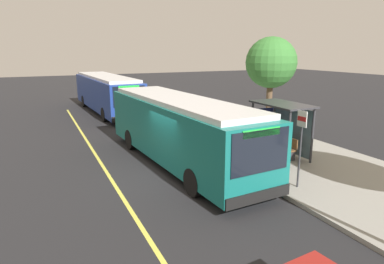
% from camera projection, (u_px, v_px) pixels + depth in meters
% --- Properties ---
extents(ground_plane, '(120.00, 120.00, 0.00)m').
position_uv_depth(ground_plane, '(168.00, 175.00, 13.73)').
color(ground_plane, '#232326').
extents(sidewalk_curb, '(44.00, 6.40, 0.15)m').
position_uv_depth(sidewalk_curb, '(285.00, 154.00, 16.19)').
color(sidewalk_curb, gray).
rests_on(sidewalk_curb, ground_plane).
extents(lane_stripe_center, '(36.00, 0.14, 0.01)m').
position_uv_depth(lane_stripe_center, '(114.00, 184.00, 12.83)').
color(lane_stripe_center, '#E0D64C').
rests_on(lane_stripe_center, ground_plane).
extents(transit_bus_main, '(10.99, 3.31, 2.95)m').
position_uv_depth(transit_bus_main, '(179.00, 128.00, 14.79)').
color(transit_bus_main, '#146B66').
rests_on(transit_bus_main, ground_plane).
extents(transit_bus_second, '(12.09, 3.20, 2.95)m').
position_uv_depth(transit_bus_second, '(107.00, 92.00, 27.36)').
color(transit_bus_second, navy).
rests_on(transit_bus_second, ground_plane).
extents(bus_shelter, '(2.90, 1.60, 2.48)m').
position_uv_depth(bus_shelter, '(282.00, 118.00, 15.49)').
color(bus_shelter, '#333338').
rests_on(bus_shelter, sidewalk_curb).
extents(waiting_bench, '(1.60, 0.48, 0.95)m').
position_uv_depth(waiting_bench, '(282.00, 146.00, 15.57)').
color(waiting_bench, brown).
rests_on(waiting_bench, sidewalk_curb).
extents(route_sign_post, '(0.44, 0.08, 2.80)m').
position_uv_depth(route_sign_post, '(301.00, 138.00, 11.76)').
color(route_sign_post, '#333338').
rests_on(route_sign_post, sidewalk_curb).
extents(pedestrian_commuter, '(0.24, 0.40, 1.69)m').
position_uv_depth(pedestrian_commuter, '(264.00, 140.00, 14.73)').
color(pedestrian_commuter, '#282D47').
rests_on(pedestrian_commuter, sidewalk_curb).
extents(street_tree_upstreet, '(3.00, 3.00, 5.58)m').
position_uv_depth(street_tree_upstreet, '(271.00, 63.00, 19.94)').
color(street_tree_upstreet, brown).
rests_on(street_tree_upstreet, sidewalk_curb).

